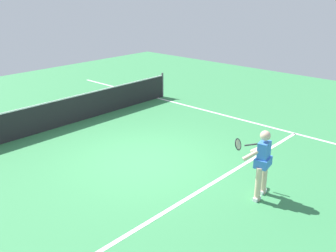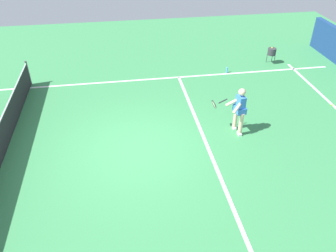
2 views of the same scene
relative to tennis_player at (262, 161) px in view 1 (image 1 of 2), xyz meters
The scene contains 5 objects.
ground_plane 3.32m from the tennis_player, 97.27° to the left, with size 25.17×25.17×0.00m, color #38844C.
service_line_marking 1.44m from the tennis_player, 110.39° to the left, with size 9.09×0.10×0.01m, color white.
sideline_right_marking 5.29m from the tennis_player, 37.55° to the left, with size 0.10×17.36×0.01m, color white.
court_net 7.08m from the tennis_player, 93.29° to the left, with size 9.77×0.08×1.00m.
tennis_player is the anchor object (origin of this frame).
Camera 1 is at (-6.41, -6.69, 4.37)m, focal length 41.02 mm.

